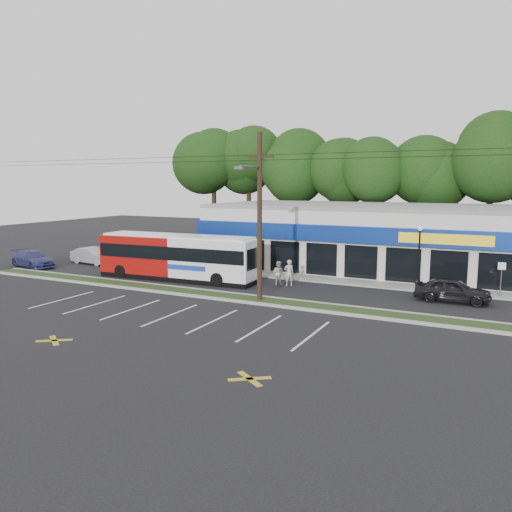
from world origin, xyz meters
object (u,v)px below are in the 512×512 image
at_px(utility_pole, 257,212).
at_px(pedestrian_a, 289,273).
at_px(metrobus, 177,256).
at_px(sign_post, 501,273).
at_px(car_dark, 452,290).
at_px(pedestrian_b, 278,273).
at_px(car_silver, 93,256).
at_px(lamp_post, 419,250).
at_px(car_blue, 33,259).

height_order(utility_pole, pedestrian_a, utility_pole).
height_order(utility_pole, metrobus, utility_pole).
bearing_deg(sign_post, pedestrian_a, -168.95).
bearing_deg(metrobus, car_dark, 1.72).
bearing_deg(pedestrian_b, car_silver, -0.39).
bearing_deg(car_silver, lamp_post, -80.64).
distance_m(utility_pole, lamp_post, 11.67).
xyz_separation_m(sign_post, car_silver, (-32.30, -1.57, -0.83)).
distance_m(pedestrian_a, pedestrian_b, 0.81).
height_order(lamp_post, car_dark, lamp_post).
bearing_deg(utility_pole, pedestrian_b, 99.30).
height_order(car_dark, pedestrian_b, pedestrian_b).
bearing_deg(sign_post, pedestrian_b, -169.61).
relative_size(lamp_post, sign_post, 1.91).
bearing_deg(pedestrian_a, car_dark, 142.92).
bearing_deg(car_silver, sign_post, -81.62).
distance_m(utility_pole, car_dark, 12.66).
bearing_deg(metrobus, pedestrian_a, 7.34).
relative_size(sign_post, pedestrian_a, 1.21).
height_order(utility_pole, sign_post, utility_pole).
bearing_deg(car_silver, metrobus, -97.41).
relative_size(lamp_post, car_silver, 0.96).
distance_m(lamp_post, pedestrian_a, 8.83).
relative_size(utility_pole, car_blue, 10.44).
relative_size(sign_post, car_silver, 0.50).
relative_size(utility_pole, sign_post, 22.47).
relative_size(sign_post, pedestrian_b, 1.32).
height_order(car_silver, car_blue, car_silver).
bearing_deg(car_dark, sign_post, -45.03).
height_order(car_dark, pedestrian_a, pedestrian_a).
xyz_separation_m(utility_pole, sign_post, (13.17, 7.65, -3.86)).
bearing_deg(pedestrian_b, car_dark, -177.14).
bearing_deg(sign_post, utility_pole, -149.85).
bearing_deg(lamp_post, pedestrian_a, -161.13).
height_order(utility_pole, lamp_post, utility_pole).
distance_m(car_dark, car_blue, 33.25).
distance_m(car_silver, pedestrian_b, 18.32).
relative_size(sign_post, metrobus, 0.18).
relative_size(utility_pole, car_silver, 11.32).
xyz_separation_m(utility_pole, pedestrian_a, (-0.02, 5.07, -4.49)).
relative_size(car_dark, car_silver, 0.98).
relative_size(utility_pole, lamp_post, 11.76).
bearing_deg(car_blue, pedestrian_a, -71.56).
height_order(sign_post, pedestrian_a, sign_post).
height_order(utility_pole, car_blue, utility_pole).
bearing_deg(utility_pole, car_silver, 162.38).
distance_m(car_silver, car_blue, 4.89).
relative_size(car_blue, pedestrian_b, 2.85).
xyz_separation_m(lamp_post, car_blue, (-30.72, -5.30, -1.98)).
distance_m(utility_pole, metrobus, 9.75).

